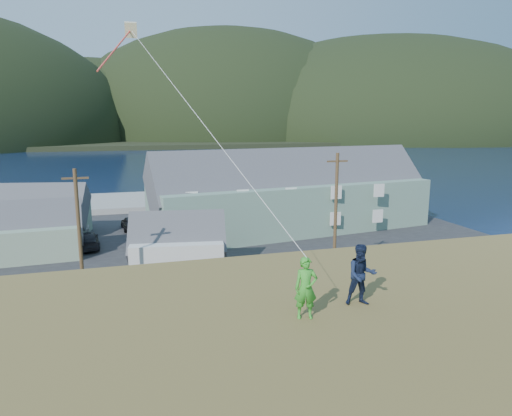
{
  "coord_description": "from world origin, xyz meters",
  "views": [
    {
      "loc": [
        -1.43,
        -28.56,
        12.21
      ],
      "look_at": [
        3.47,
        -11.43,
        8.8
      ],
      "focal_mm": 32.0,
      "sensor_mm": 36.0,
      "label": 1
    }
  ],
  "objects_px": {
    "wharf": "(95,204)",
    "shed_white": "(178,245)",
    "lodge": "(294,193)",
    "kite_flyer_green": "(306,288)",
    "shed_palegreen_near": "(31,232)",
    "shed_palegreen_far": "(36,213)",
    "kite_flyer_navy": "(361,275)"
  },
  "relations": [
    {
      "from": "shed_palegreen_far",
      "to": "kite_flyer_green",
      "type": "xyz_separation_m",
      "value": [
        13.69,
        -41.31,
        5.34
      ]
    },
    {
      "from": "lodge",
      "to": "shed_palegreen_far",
      "type": "xyz_separation_m",
      "value": [
        -27.28,
        4.44,
        -1.63
      ]
    },
    {
      "from": "lodge",
      "to": "kite_flyer_green",
      "type": "bearing_deg",
      "value": -118.39
    },
    {
      "from": "shed_palegreen_near",
      "to": "shed_palegreen_far",
      "type": "distance_m",
      "value": 7.95
    },
    {
      "from": "wharf",
      "to": "kite_flyer_navy",
      "type": "bearing_deg",
      "value": -79.58
    },
    {
      "from": "shed_white",
      "to": "shed_palegreen_far",
      "type": "relative_size",
      "value": 0.73
    },
    {
      "from": "shed_white",
      "to": "kite_flyer_navy",
      "type": "bearing_deg",
      "value": -76.35
    },
    {
      "from": "wharf",
      "to": "kite_flyer_navy",
      "type": "distance_m",
      "value": 59.34
    },
    {
      "from": "shed_palegreen_near",
      "to": "shed_palegreen_far",
      "type": "height_order",
      "value": "shed_palegreen_far"
    },
    {
      "from": "lodge",
      "to": "kite_flyer_navy",
      "type": "distance_m",
      "value": 38.51
    },
    {
      "from": "shed_palegreen_near",
      "to": "shed_white",
      "type": "relative_size",
      "value": 1.09
    },
    {
      "from": "kite_flyer_green",
      "to": "shed_palegreen_near",
      "type": "bearing_deg",
      "value": 123.15
    },
    {
      "from": "kite_flyer_green",
      "to": "wharf",
      "type": "bearing_deg",
      "value": 110.87
    },
    {
      "from": "shed_palegreen_near",
      "to": "kite_flyer_green",
      "type": "bearing_deg",
      "value": -72.56
    },
    {
      "from": "wharf",
      "to": "kite_flyer_navy",
      "type": "relative_size",
      "value": 15.18
    },
    {
      "from": "wharf",
      "to": "kite_flyer_green",
      "type": "xyz_separation_m",
      "value": [
        8.84,
        -58.28,
        7.56
      ]
    },
    {
      "from": "shed_white",
      "to": "lodge",
      "type": "bearing_deg",
      "value": 46.82
    },
    {
      "from": "shed_white",
      "to": "shed_palegreen_far",
      "type": "height_order",
      "value": "shed_palegreen_far"
    },
    {
      "from": "shed_white",
      "to": "kite_flyer_green",
      "type": "xyz_separation_m",
      "value": [
        0.57,
        -25.59,
        5.67
      ]
    },
    {
      "from": "wharf",
      "to": "kite_flyer_navy",
      "type": "height_order",
      "value": "kite_flyer_navy"
    },
    {
      "from": "wharf",
      "to": "shed_white",
      "type": "relative_size",
      "value": 3.15
    },
    {
      "from": "wharf",
      "to": "kite_flyer_green",
      "type": "bearing_deg",
      "value": -81.38
    },
    {
      "from": "lodge",
      "to": "kite_flyer_navy",
      "type": "relative_size",
      "value": 19.07
    },
    {
      "from": "shed_white",
      "to": "kite_flyer_navy",
      "type": "height_order",
      "value": "kite_flyer_navy"
    },
    {
      "from": "wharf",
      "to": "shed_palegreen_near",
      "type": "relative_size",
      "value": 2.89
    },
    {
      "from": "wharf",
      "to": "shed_palegreen_far",
      "type": "height_order",
      "value": "shed_palegreen_far"
    },
    {
      "from": "kite_flyer_green",
      "to": "lodge",
      "type": "bearing_deg",
      "value": 82.02
    },
    {
      "from": "wharf",
      "to": "kite_flyer_navy",
      "type": "xyz_separation_m",
      "value": [
        10.64,
        -57.88,
        7.61
      ]
    },
    {
      "from": "shed_palegreen_near",
      "to": "kite_flyer_green",
      "type": "relative_size",
      "value": 5.55
    },
    {
      "from": "lodge",
      "to": "wharf",
      "type": "bearing_deg",
      "value": 128.16
    },
    {
      "from": "shed_palegreen_near",
      "to": "shed_white",
      "type": "height_order",
      "value": "shed_palegreen_near"
    },
    {
      "from": "lodge",
      "to": "shed_palegreen_far",
      "type": "distance_m",
      "value": 27.68
    }
  ]
}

